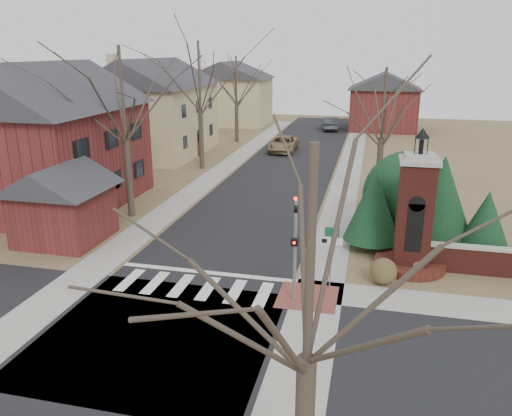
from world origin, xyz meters
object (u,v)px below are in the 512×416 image
(traffic_signal_pole, at_px, (295,241))
(pickup_truck, at_px, (283,144))
(sign_post, at_px, (331,246))
(brick_gate_monument, at_px, (413,223))
(distant_car, at_px, (330,123))

(traffic_signal_pole, relative_size, pickup_truck, 0.84)
(sign_post, xyz_separation_m, pickup_truck, (-7.19, 28.83, -1.21))
(brick_gate_monument, bearing_deg, pickup_truck, 112.32)
(sign_post, relative_size, brick_gate_monument, 0.42)
(sign_post, distance_m, distant_car, 44.00)
(brick_gate_monument, distance_m, pickup_truck, 27.95)
(brick_gate_monument, relative_size, distant_car, 1.31)
(sign_post, bearing_deg, traffic_signal_pole, -132.43)
(sign_post, height_order, distant_car, sign_post)
(traffic_signal_pole, height_order, brick_gate_monument, brick_gate_monument)
(sign_post, height_order, pickup_truck, sign_post)
(distant_car, bearing_deg, pickup_truck, 69.11)
(traffic_signal_pole, distance_m, pickup_truck, 30.87)
(pickup_truck, bearing_deg, traffic_signal_pole, -79.89)
(traffic_signal_pole, bearing_deg, pickup_truck, 101.04)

